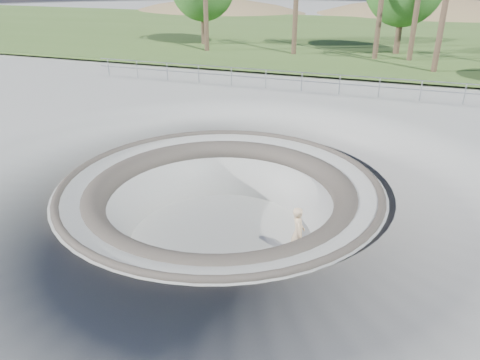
{
  "coord_description": "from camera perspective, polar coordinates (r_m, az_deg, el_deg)",
  "views": [
    {
      "loc": [
        5.01,
        -12.54,
        6.37
      ],
      "look_at": [
        0.43,
        0.68,
        -0.1
      ],
      "focal_mm": 35.0,
      "sensor_mm": 36.0,
      "label": 1
    }
  ],
  "objects": [
    {
      "name": "skate_bowl",
      "position": [
        15.8,
        -2.29,
        -6.47
      ],
      "size": [
        14.0,
        14.0,
        4.1
      ],
      "color": "#9D9D98",
      "rests_on": "ground"
    },
    {
      "name": "distant_hills",
      "position": [
        71.0,
        18.24,
        12.73
      ],
      "size": [
        103.2,
        45.0,
        28.6
      ],
      "color": "olive",
      "rests_on": "ground"
    },
    {
      "name": "safety_railing",
      "position": [
        25.68,
        7.55,
        11.83
      ],
      "size": [
        25.0,
        0.06,
        1.03
      ],
      "color": "gray",
      "rests_on": "ground"
    },
    {
      "name": "grass_strip",
      "position": [
        47.21,
        13.44,
        16.69
      ],
      "size": [
        180.0,
        36.0,
        0.12
      ],
      "color": "#3E5B24",
      "rests_on": "ground"
    },
    {
      "name": "skateboard",
      "position": [
        14.71,
        6.91,
        -9.24
      ],
      "size": [
        0.93,
        0.57,
        0.09
      ],
      "color": "brown",
      "rests_on": "ground"
    },
    {
      "name": "ground",
      "position": [
        14.93,
        -2.41,
        -0.46
      ],
      "size": [
        180.0,
        180.0,
        0.0
      ],
      "primitive_type": "plane",
      "color": "#9D9D98",
      "rests_on": "ground"
    },
    {
      "name": "skater",
      "position": [
        14.25,
        7.08,
        -6.36
      ],
      "size": [
        0.59,
        0.72,
        1.69
      ],
      "primitive_type": "imported",
      "rotation": [
        0.0,
        0.0,
        1.91
      ],
      "color": "tan",
      "rests_on": "skateboard"
    }
  ]
}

